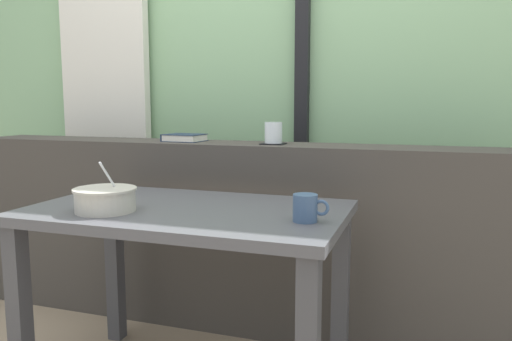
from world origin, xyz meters
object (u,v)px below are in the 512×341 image
(breakfast_table, at_px, (188,238))
(juice_glass, at_px, (273,133))
(closed_book, at_px, (184,138))
(ceramic_mug, at_px, (306,208))
(soup_bowl, at_px, (105,200))
(coaster_square, at_px, (273,144))

(breakfast_table, height_order, juice_glass, juice_glass)
(breakfast_table, bearing_deg, closed_book, 117.29)
(ceramic_mug, bearing_deg, soup_bowl, -173.87)
(juice_glass, xyz_separation_m, ceramic_mug, (0.30, -0.65, -0.18))
(juice_glass, distance_m, soup_bowl, 0.83)
(closed_book, distance_m, soup_bowl, 0.77)
(juice_glass, xyz_separation_m, closed_book, (-0.45, 0.03, -0.03))
(breakfast_table, xyz_separation_m, coaster_square, (0.14, 0.58, 0.29))
(soup_bowl, distance_m, ceramic_mug, 0.67)
(coaster_square, relative_size, ceramic_mug, 0.88)
(closed_book, bearing_deg, soup_bowl, -83.87)
(soup_bowl, bearing_deg, closed_book, 96.13)
(closed_book, bearing_deg, breakfast_table, -62.71)
(soup_bowl, relative_size, ceramic_mug, 1.85)
(coaster_square, bearing_deg, ceramic_mug, -65.20)
(soup_bowl, bearing_deg, breakfast_table, 31.86)
(breakfast_table, height_order, soup_bowl, soup_bowl)
(breakfast_table, relative_size, coaster_square, 10.94)
(juice_glass, bearing_deg, soup_bowl, -117.24)
(coaster_square, height_order, closed_book, closed_book)
(breakfast_table, bearing_deg, coaster_square, 76.43)
(coaster_square, xyz_separation_m, ceramic_mug, (0.30, -0.65, -0.14))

